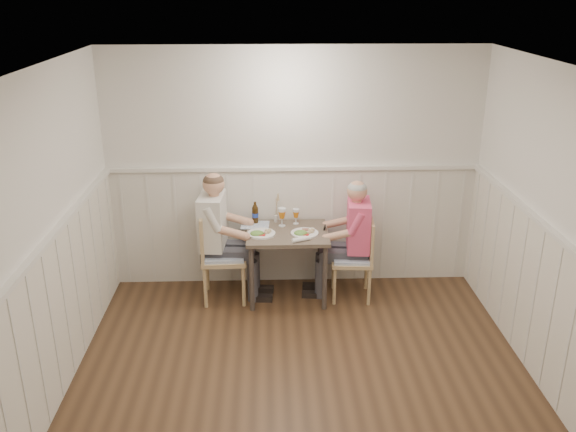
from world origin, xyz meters
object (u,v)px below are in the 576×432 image
object	(u,v)px
chair_right	(357,255)
diner_cream	(218,245)
beer_bottle	(255,214)
dining_table	(287,241)
grass_vase	(276,208)
chair_left	(218,253)
man_in_pink	(354,248)

from	to	relation	value
chair_right	diner_cream	size ratio (longest dim) A/B	0.64
diner_cream	beer_bottle	size ratio (longest dim) A/B	5.86
dining_table	beer_bottle	size ratio (longest dim) A/B	3.52
dining_table	chair_right	distance (m)	0.75
dining_table	diner_cream	xyz separation A→B (m)	(-0.73, 0.04, -0.05)
diner_cream	grass_vase	distance (m)	0.74
diner_cream	beer_bottle	xyz separation A→B (m)	(0.40, 0.22, 0.27)
chair_left	chair_right	bearing A→B (deg)	-0.73
chair_left	grass_vase	xyz separation A→B (m)	(0.61, 0.30, 0.38)
dining_table	grass_vase	size ratio (longest dim) A/B	2.45
chair_left	man_in_pink	world-z (taller)	man_in_pink
grass_vase	diner_cream	bearing A→B (deg)	-158.28
diner_cream	chair_right	bearing A→B (deg)	-2.97
dining_table	grass_vase	distance (m)	0.40
diner_cream	grass_vase	size ratio (longest dim) A/B	4.07
chair_left	man_in_pink	bearing A→B (deg)	1.49
chair_left	diner_cream	distance (m)	0.08
dining_table	chair_right	xyz separation A→B (m)	(0.73, -0.04, -0.16)
diner_cream	grass_vase	bearing A→B (deg)	21.72
chair_left	man_in_pink	xyz separation A→B (m)	(1.43, 0.04, 0.02)
dining_table	grass_vase	world-z (taller)	grass_vase
man_in_pink	beer_bottle	size ratio (longest dim) A/B	5.47
diner_cream	man_in_pink	bearing A→B (deg)	-0.81
beer_bottle	chair_left	bearing A→B (deg)	-144.57
chair_right	diner_cream	distance (m)	1.47
beer_bottle	grass_vase	distance (m)	0.23
man_in_pink	chair_left	bearing A→B (deg)	-178.51
dining_table	chair_left	distance (m)	0.74
chair_right	grass_vase	distance (m)	1.00
chair_left	man_in_pink	distance (m)	1.43
chair_right	dining_table	bearing A→B (deg)	176.96
grass_vase	chair_left	bearing A→B (deg)	-153.55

